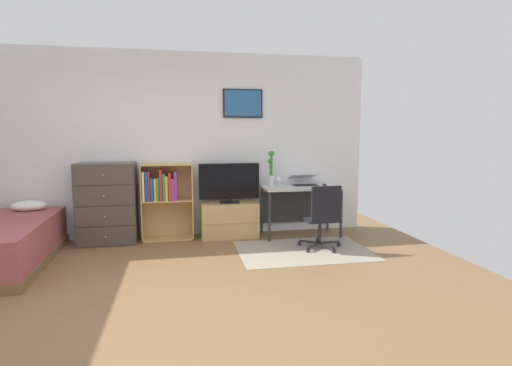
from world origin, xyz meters
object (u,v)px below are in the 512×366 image
object	(u,v)px
dresser	(107,203)
desk	(299,195)
laptop	(304,181)
computer_mouse	(325,185)
television	(229,183)
tv_stand	(229,220)
bamboo_vase	(271,166)
wine_glass	(279,178)
office_chair	(323,216)
bookshelf	(164,194)

from	to	relation	value
dresser	desk	xyz separation A→B (m)	(2.76, -0.00, 0.04)
desk	laptop	world-z (taller)	laptop
dresser	computer_mouse	world-z (taller)	dresser
television	desk	world-z (taller)	television
tv_stand	television	xyz separation A→B (m)	(0.00, -0.02, 0.55)
computer_mouse	desk	bearing A→B (deg)	164.77
laptop	bamboo_vase	world-z (taller)	bamboo_vase
tv_stand	wine_glass	world-z (taller)	wine_glass
desk	laptop	size ratio (longest dim) A/B	2.71
office_chair	dresser	bearing A→B (deg)	160.65
computer_mouse	bamboo_vase	xyz separation A→B (m)	(-0.78, 0.18, 0.28)
laptop	wine_glass	distance (m)	0.48
tv_stand	laptop	distance (m)	1.27
computer_mouse	bamboo_vase	distance (m)	0.85
tv_stand	laptop	xyz separation A→B (m)	(1.15, 0.03, 0.55)
tv_stand	dresser	bearing A→B (deg)	-179.49
dresser	desk	world-z (taller)	dresser
dresser	office_chair	distance (m)	2.96
television	office_chair	world-z (taller)	television
bookshelf	laptop	size ratio (longest dim) A/B	2.61
desk	dresser	bearing A→B (deg)	179.95
bookshelf	desk	size ratio (longest dim) A/B	0.96
desk	laptop	xyz separation A→B (m)	(0.09, 0.04, 0.20)
television	wine_glass	size ratio (longest dim) A/B	4.92
laptop	dresser	bearing A→B (deg)	-178.67
bookshelf	desk	distance (m)	2.00
bamboo_vase	wine_glass	world-z (taller)	bamboo_vase
desk	wine_glass	world-z (taller)	wine_glass
television	laptop	distance (m)	1.15
tv_stand	computer_mouse	bearing A→B (deg)	-4.69
office_chair	computer_mouse	world-z (taller)	office_chair
television	bamboo_vase	xyz separation A→B (m)	(0.65, 0.09, 0.23)
desk	computer_mouse	bearing A→B (deg)	-15.23
dresser	bookshelf	xyz separation A→B (m)	(0.77, 0.06, 0.10)
tv_stand	bookshelf	bearing A→B (deg)	177.12
desk	bamboo_vase	world-z (taller)	bamboo_vase
laptop	tv_stand	bearing A→B (deg)	-178.16
bookshelf	office_chair	size ratio (longest dim) A/B	1.27
dresser	bamboo_vase	distance (m)	2.40
dresser	television	distance (m)	1.72
television	desk	distance (m)	1.08
wine_glass	dresser	bearing A→B (deg)	176.78
office_chair	wine_glass	bearing A→B (deg)	117.15
laptop	office_chair	bearing A→B (deg)	-91.43
wine_glass	laptop	bearing A→B (deg)	21.89
tv_stand	television	bearing A→B (deg)	-90.00
television	bookshelf	bearing A→B (deg)	175.76
office_chair	bamboo_vase	world-z (taller)	bamboo_vase
desk	wine_glass	distance (m)	0.47
desk	laptop	distance (m)	0.23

